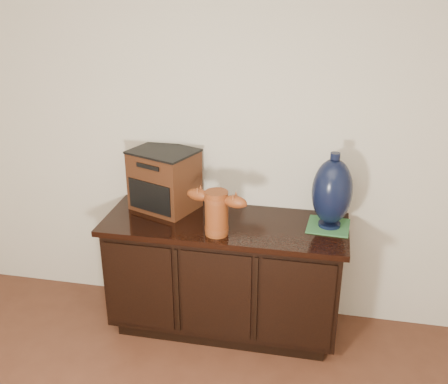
% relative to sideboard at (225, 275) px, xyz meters
% --- Properties ---
extents(sideboard, '(1.46, 0.56, 0.75)m').
position_rel_sideboard_xyz_m(sideboard, '(0.00, 0.00, 0.00)').
color(sideboard, black).
rests_on(sideboard, ground).
extents(terracotta_vessel, '(0.37, 0.16, 0.26)m').
position_rel_sideboard_xyz_m(terracotta_vessel, '(-0.01, -0.16, 0.52)').
color(terracotta_vessel, brown).
rests_on(terracotta_vessel, sideboard).
extents(tv_radio, '(0.46, 0.42, 0.38)m').
position_rel_sideboard_xyz_m(tv_radio, '(-0.41, 0.13, 0.56)').
color(tv_radio, '#3F1F0F').
rests_on(tv_radio, sideboard).
extents(green_mat, '(0.26, 0.26, 0.01)m').
position_rel_sideboard_xyz_m(green_mat, '(0.61, 0.06, 0.37)').
color(green_mat, '#326F3B').
rests_on(green_mat, sideboard).
extents(lamp_base, '(0.25, 0.25, 0.45)m').
position_rel_sideboard_xyz_m(lamp_base, '(0.61, 0.06, 0.59)').
color(lamp_base, black).
rests_on(lamp_base, green_mat).
extents(spray_can, '(0.06, 0.06, 0.16)m').
position_rel_sideboard_xyz_m(spray_can, '(-0.25, 0.18, 0.45)').
color(spray_can, '#500D12').
rests_on(spray_can, sideboard).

